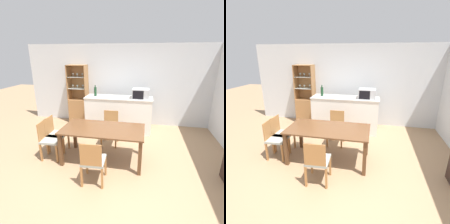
{
  "view_description": "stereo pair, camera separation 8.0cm",
  "coord_description": "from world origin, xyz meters",
  "views": [
    {
      "loc": [
        0.54,
        -2.98,
        2.24
      ],
      "look_at": [
        -0.25,
        1.11,
        0.85
      ],
      "focal_mm": 28.0,
      "sensor_mm": 36.0,
      "label": 1
    },
    {
      "loc": [
        0.62,
        -2.97,
        2.24
      ],
      "look_at": [
        -0.25,
        1.11,
        0.85
      ],
      "focal_mm": 28.0,
      "sensor_mm": 36.0,
      "label": 2
    }
  ],
  "objects": [
    {
      "name": "microwave",
      "position": [
        0.42,
        1.9,
        1.18
      ],
      "size": [
        0.46,
        0.38,
        0.27
      ],
      "color": "#B7BABF",
      "rests_on": "kitchen_counter"
    },
    {
      "name": "wine_bottle",
      "position": [
        -0.92,
        1.96,
        1.18
      ],
      "size": [
        0.08,
        0.08,
        0.32
      ],
      "color": "#193D23",
      "rests_on": "kitchen_counter"
    },
    {
      "name": "dining_chair_side_left_far",
      "position": [
        -1.47,
        0.43,
        0.45
      ],
      "size": [
        0.41,
        0.41,
        0.86
      ],
      "rotation": [
        0.0,
        0.0,
        -1.58
      ],
      "color": "#999E93",
      "rests_on": "ground_plane"
    },
    {
      "name": "ground_plane",
      "position": [
        0.0,
        0.0,
        0.0
      ],
      "size": [
        18.0,
        18.0,
        0.0
      ],
      "primitive_type": "plane",
      "color": "#A37F5B"
    },
    {
      "name": "dining_table",
      "position": [
        -0.29,
        0.3,
        0.65
      ],
      "size": [
        1.73,
        0.87,
        0.75
      ],
      "color": "brown",
      "rests_on": "ground_plane"
    },
    {
      "name": "display_cabinet",
      "position": [
        -1.64,
        2.42,
        0.57
      ],
      "size": [
        0.62,
        0.39,
        1.92
      ],
      "color": "#A37042",
      "rests_on": "ground_plane"
    },
    {
      "name": "dining_chair_head_near",
      "position": [
        -0.28,
        -0.45,
        0.45
      ],
      "size": [
        0.43,
        0.43,
        0.86
      ],
      "rotation": [
        0.0,
        0.0,
        0.07
      ],
      "color": "#999E93",
      "rests_on": "ground_plane"
    },
    {
      "name": "dining_chair_side_left_near",
      "position": [
        -1.47,
        0.16,
        0.45
      ],
      "size": [
        0.42,
        0.42,
        0.86
      ],
      "rotation": [
        0.0,
        0.0,
        -1.52
      ],
      "color": "#999E93",
      "rests_on": "ground_plane"
    },
    {
      "name": "kitchen_counter",
      "position": [
        -0.21,
        1.92,
        0.52
      ],
      "size": [
        1.96,
        0.59,
        1.05
      ],
      "color": "white",
      "rests_on": "ground_plane"
    },
    {
      "name": "dining_chair_head_far",
      "position": [
        -0.29,
        1.05,
        0.45
      ],
      "size": [
        0.41,
        0.41,
        0.86
      ],
      "rotation": [
        0.0,
        0.0,
        3.16
      ],
      "color": "#999E93",
      "rests_on": "ground_plane"
    },
    {
      "name": "wall_back",
      "position": [
        0.0,
        2.63,
        1.27
      ],
      "size": [
        6.8,
        0.06,
        2.55
      ],
      "color": "silver",
      "rests_on": "ground_plane"
    }
  ]
}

